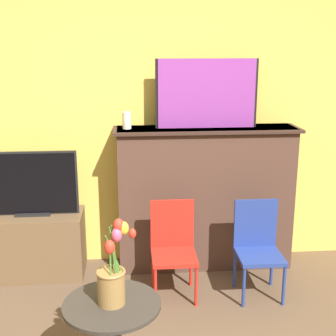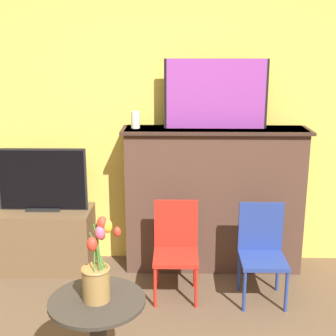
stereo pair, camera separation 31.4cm
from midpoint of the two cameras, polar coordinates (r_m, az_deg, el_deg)
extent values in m
cube|color=#EAC651|center=(3.90, -4.18, 7.55)|extent=(8.00, 0.06, 2.70)
cube|color=#4C3328|center=(3.91, 2.26, -3.72)|extent=(1.44, 0.32, 1.19)
cube|color=#35231C|center=(3.76, 2.37, 4.71)|extent=(1.50, 0.36, 0.02)
cube|color=black|center=(3.74, 2.31, 9.05)|extent=(0.81, 0.02, 0.54)
cube|color=purple|center=(3.73, 2.33, 9.03)|extent=(0.77, 0.02, 0.54)
cylinder|color=silver|center=(3.73, -7.47, 5.76)|extent=(0.07, 0.07, 0.13)
cube|color=brown|center=(4.06, -17.98, -8.89)|extent=(0.77, 0.41, 0.52)
cube|color=black|center=(3.96, -18.29, -5.34)|extent=(0.28, 0.12, 0.01)
cube|color=black|center=(3.89, -18.56, -1.81)|extent=(0.73, 0.02, 0.52)
cube|color=black|center=(3.88, -18.60, -1.85)|extent=(0.70, 0.02, 0.49)
cylinder|color=red|center=(3.46, -4.24, -14.47)|extent=(0.02, 0.02, 0.31)
cylinder|color=red|center=(3.47, 0.80, -14.31)|extent=(0.02, 0.02, 0.31)
cylinder|color=red|center=(3.72, -4.30, -12.24)|extent=(0.02, 0.02, 0.31)
cylinder|color=red|center=(3.73, 0.35, -12.09)|extent=(0.02, 0.02, 0.31)
cube|color=red|center=(3.51, -1.87, -10.81)|extent=(0.33, 0.33, 0.03)
cube|color=red|center=(3.57, -2.03, -6.82)|extent=(0.33, 0.02, 0.37)
cylinder|color=navy|center=(3.48, 6.61, -14.33)|extent=(0.02, 0.02, 0.31)
cylinder|color=navy|center=(3.54, 11.44, -13.95)|extent=(0.02, 0.02, 0.31)
cylinder|color=navy|center=(3.73, 5.71, -12.13)|extent=(0.02, 0.02, 0.31)
cylinder|color=navy|center=(3.80, 10.19, -11.83)|extent=(0.02, 0.02, 0.31)
cube|color=navy|center=(3.56, 8.59, -10.62)|extent=(0.33, 0.33, 0.03)
cube|color=navy|center=(3.61, 8.16, -6.69)|extent=(0.33, 0.02, 0.37)
cylinder|color=#332D28|center=(2.61, -10.44, -16.17)|extent=(0.52, 0.52, 0.02)
cylinder|color=olive|center=(2.56, -10.55, -14.24)|extent=(0.15, 0.15, 0.18)
torus|color=olive|center=(2.52, -10.65, -12.44)|extent=(0.16, 0.16, 0.02)
cylinder|color=#477A2D|center=(2.47, -10.75, -11.53)|extent=(0.01, 0.06, 0.24)
ellipsoid|color=red|center=(2.38, -10.96, -9.54)|extent=(0.05, 0.05, 0.08)
cylinder|color=#477A2D|center=(2.52, -10.51, -11.13)|extent=(0.02, 0.07, 0.22)
ellipsoid|color=gold|center=(2.53, -10.11, -8.34)|extent=(0.05, 0.05, 0.07)
cylinder|color=#477A2D|center=(2.47, -10.21, -10.48)|extent=(0.03, 0.02, 0.33)
ellipsoid|color=red|center=(2.39, -9.83, -7.05)|extent=(0.06, 0.06, 0.08)
cylinder|color=#477A2D|center=(2.49, -10.14, -10.82)|extent=(0.10, 0.03, 0.27)
ellipsoid|color=red|center=(2.45, -8.06, -7.99)|extent=(0.04, 0.04, 0.05)
cylinder|color=#477A2D|center=(2.47, -10.33, -11.00)|extent=(0.03, 0.02, 0.28)
ellipsoid|color=#E0517A|center=(2.39, -10.07, -8.13)|extent=(0.05, 0.05, 0.07)
cylinder|color=#477A2D|center=(2.47, -10.18, -10.56)|extent=(0.06, 0.02, 0.31)
ellipsoid|color=gold|center=(2.39, -9.20, -7.34)|extent=(0.05, 0.05, 0.07)
camera|label=1|loc=(0.16, -92.86, -0.76)|focal=50.00mm
camera|label=2|loc=(0.16, 87.14, 0.76)|focal=50.00mm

